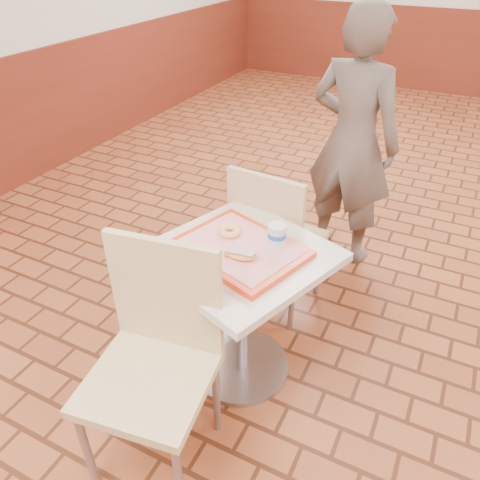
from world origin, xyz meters
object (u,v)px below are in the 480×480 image
at_px(chair_main_back, 274,236).
at_px(customer, 353,142).
at_px(paper_cup, 277,235).
at_px(long_john_donut, 240,254).
at_px(serving_tray, 240,249).
at_px(chair_main_front, 156,351).
at_px(ring_donut, 230,231).
at_px(main_table, 240,294).

xyz_separation_m(chair_main_back, customer, (0.18, 0.74, 0.28)).
bearing_deg(customer, paper_cup, 101.89).
xyz_separation_m(long_john_donut, paper_cup, (0.09, 0.15, 0.03)).
xyz_separation_m(chair_main_back, serving_tray, (0.04, -0.48, 0.23)).
height_order(chair_main_front, ring_donut, chair_main_front).
relative_size(chair_main_back, customer, 0.57).
height_order(long_john_donut, paper_cup, paper_cup).
xyz_separation_m(chair_main_front, customer, (0.24, 1.69, 0.24)).
distance_m(main_table, ring_donut, 0.29).
distance_m(chair_main_back, customer, 0.81).
distance_m(main_table, paper_cup, 0.34).
relative_size(ring_donut, long_john_donut, 0.68).
distance_m(chair_main_front, ring_donut, 0.58).
xyz_separation_m(main_table, serving_tray, (0.00, 0.00, 0.24)).
xyz_separation_m(customer, serving_tray, (-0.14, -1.21, -0.05)).
bearing_deg(long_john_donut, chair_main_front, -109.54).
relative_size(chair_main_back, paper_cup, 9.17).
bearing_deg(chair_main_back, main_table, 100.05).
xyz_separation_m(main_table, chair_main_back, (-0.04, 0.48, 0.02)).
relative_size(serving_tray, ring_donut, 5.29).
height_order(chair_main_front, serving_tray, chair_main_front).
bearing_deg(long_john_donut, paper_cup, 57.75).
relative_size(main_table, serving_tray, 1.41).
height_order(chair_main_front, chair_main_back, chair_main_front).
bearing_deg(paper_cup, main_table, -151.15).
bearing_deg(chair_main_back, chair_main_front, 91.17).
bearing_deg(ring_donut, chair_main_back, 85.10).
bearing_deg(chair_main_back, serving_tray, 100.05).
height_order(chair_main_back, ring_donut, chair_main_back).
xyz_separation_m(main_table, chair_main_front, (-0.11, -0.48, 0.05)).
height_order(chair_main_back, paper_cup, chair_main_back).
distance_m(chair_main_front, customer, 1.72).
distance_m(ring_donut, paper_cup, 0.21).
distance_m(chair_main_front, long_john_donut, 0.48).
xyz_separation_m(serving_tray, ring_donut, (-0.08, 0.06, 0.03)).
xyz_separation_m(ring_donut, paper_cup, (0.21, 0.01, 0.03)).
xyz_separation_m(customer, ring_donut, (-0.21, -1.15, -0.02)).
bearing_deg(chair_main_back, customer, -98.69).
distance_m(ring_donut, long_john_donut, 0.18).
bearing_deg(serving_tray, chair_main_back, 95.09).
bearing_deg(main_table, ring_donut, 142.47).
relative_size(chair_main_front, long_john_donut, 6.84).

